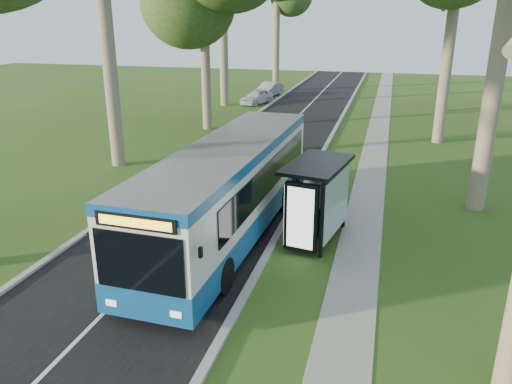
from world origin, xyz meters
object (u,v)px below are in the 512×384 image
at_px(litter_bin, 319,223).
at_px(car_silver, 269,89).
at_px(bus_shelter, 319,190).
at_px(bus, 229,190).
at_px(bus_stop_sign, 297,202).
at_px(car_white, 257,97).

bearing_deg(litter_bin, car_silver, 106.65).
xyz_separation_m(bus_shelter, litter_bin, (-0.04, 0.72, -1.56)).
relative_size(bus, car_silver, 3.07).
xyz_separation_m(bus, bus_shelter, (3.24, 0.07, 0.26)).
xyz_separation_m(bus_stop_sign, litter_bin, (0.69, 0.78, -1.08)).
relative_size(litter_bin, car_silver, 0.23).
distance_m(bus_shelter, car_silver, 34.77).
bearing_deg(car_silver, bus_shelter, -62.83).
xyz_separation_m(bus_stop_sign, car_white, (-9.09, 28.61, -0.90)).
bearing_deg(bus_shelter, car_silver, 116.57).
xyz_separation_m(bus, car_white, (-6.58, 28.62, -1.12)).
bearing_deg(car_silver, bus_stop_sign, -64.03).
bearing_deg(bus_shelter, car_white, 119.19).
distance_m(bus_stop_sign, car_white, 30.03).
relative_size(car_white, car_silver, 0.92).
xyz_separation_m(bus_stop_sign, car_silver, (-9.06, 33.40, -0.86)).
bearing_deg(bus, car_silver, 103.14).
height_order(bus_stop_sign, car_silver, bus_stop_sign).
bearing_deg(bus_shelter, litter_bin, 103.59).
xyz_separation_m(bus_shelter, car_silver, (-9.80, 33.34, -1.35)).
distance_m(bus_shelter, car_white, 30.23).
bearing_deg(litter_bin, bus_shelter, -86.61).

